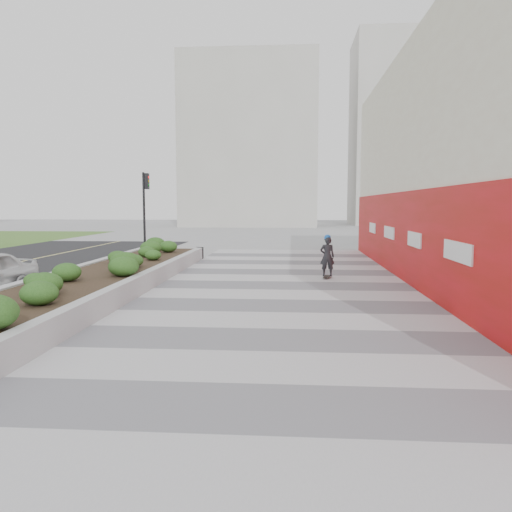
{
  "coord_description": "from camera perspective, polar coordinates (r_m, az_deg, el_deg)",
  "views": [
    {
      "loc": [
        0.24,
        -7.45,
        2.54
      ],
      "look_at": [
        -0.79,
        6.64,
        1.1
      ],
      "focal_mm": 35.0,
      "sensor_mm": 36.0,
      "label": 1
    }
  ],
  "objects": [
    {
      "name": "distant_bldg_north_r",
      "position": [
        69.69,
        16.85,
        13.37
      ],
      "size": [
        14.0,
        10.0,
        24.0
      ],
      "primitive_type": "cube",
      "color": "#ADAAA3",
      "rests_on": "ground"
    },
    {
      "name": "traffic_signal_near",
      "position": [
        26.04,
        -12.54,
        6.16
      ],
      "size": [
        0.33,
        0.28,
        4.2
      ],
      "color": "black",
      "rests_on": "ground"
    },
    {
      "name": "building",
      "position": [
        17.81,
        26.84,
        9.83
      ],
      "size": [
        6.04,
        24.08,
        8.0
      ],
      "color": "beige",
      "rests_on": "ground"
    },
    {
      "name": "ground",
      "position": [
        7.87,
        2.29,
        -13.0
      ],
      "size": [
        160.0,
        160.0,
        0.0
      ],
      "primitive_type": "plane",
      "color": "gray",
      "rests_on": "ground"
    },
    {
      "name": "walkway",
      "position": [
        10.75,
        2.83,
        -7.82
      ],
      "size": [
        8.0,
        36.0,
        0.01
      ],
      "primitive_type": "cube",
      "color": "#A8A8AD",
      "rests_on": "ground"
    },
    {
      "name": "skateboarder",
      "position": [
        17.5,
        8.14,
        -0.02
      ],
      "size": [
        0.51,
        0.74,
        1.53
      ],
      "rotation": [
        0.0,
        0.0,
        -0.18
      ],
      "color": "beige",
      "rests_on": "ground"
    },
    {
      "name": "planter",
      "position": [
        15.69,
        -17.32,
        -2.21
      ],
      "size": [
        3.0,
        18.0,
        0.9
      ],
      "color": "#9E9EA0",
      "rests_on": "ground"
    },
    {
      "name": "manhole_cover",
      "position": [
        10.75,
        5.52,
        -7.85
      ],
      "size": [
        0.44,
        0.44,
        0.01
      ],
      "primitive_type": "cylinder",
      "color": "#595654",
      "rests_on": "ground"
    },
    {
      "name": "distant_bldg_north_l",
      "position": [
        63.11,
        -0.61,
        12.6
      ],
      "size": [
        16.0,
        12.0,
        20.0
      ],
      "primitive_type": "cube",
      "color": "#ADAAA3",
      "rests_on": "ground"
    }
  ]
}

